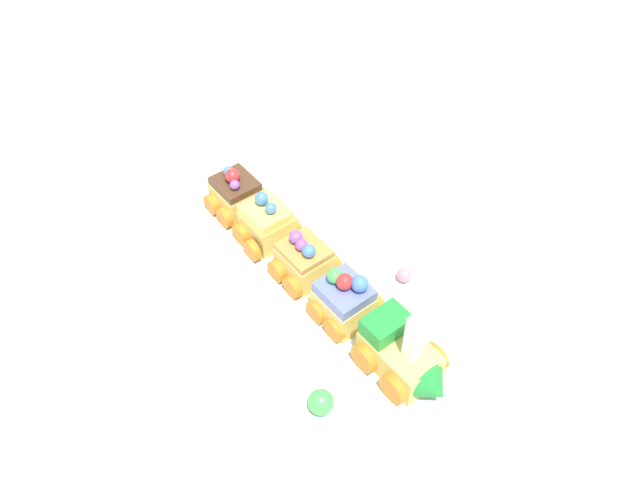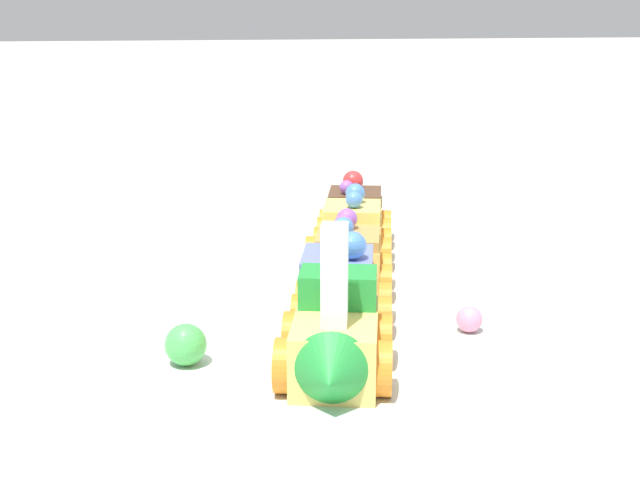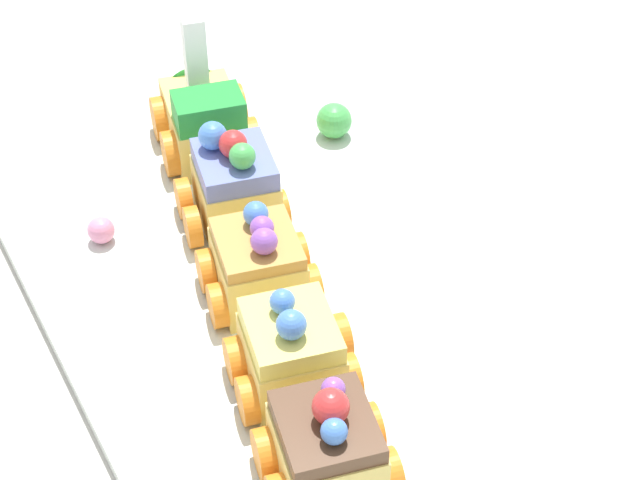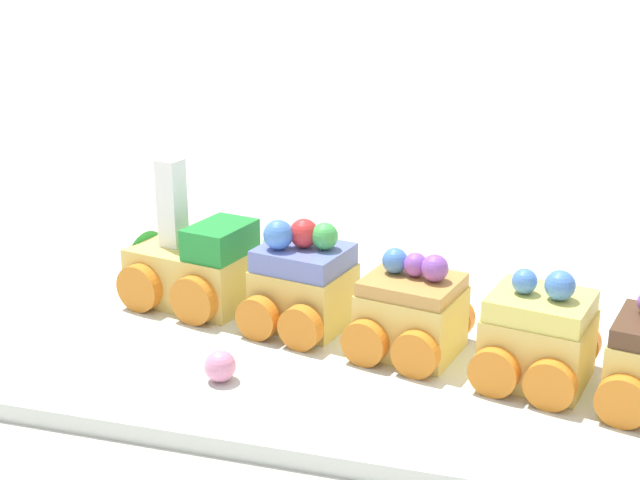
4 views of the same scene
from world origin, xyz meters
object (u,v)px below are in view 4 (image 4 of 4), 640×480
(cake_train_locomotive, at_px, (185,266))
(cake_car_lemon, at_px, (538,339))
(cake_car_caramel, at_px, (412,314))
(gumball_green, at_px, (279,247))
(cake_car_blueberry, at_px, (302,286))
(gumball_pink, at_px, (220,366))

(cake_train_locomotive, height_order, cake_car_lemon, cake_train_locomotive)
(cake_car_caramel, height_order, gumball_green, cake_car_caramel)
(cake_car_blueberry, height_order, cake_car_caramel, cake_car_blueberry)
(cake_train_locomotive, distance_m, gumball_pink, 0.14)
(cake_car_blueberry, xyz_separation_m, gumball_pink, (0.02, 0.09, -0.02))
(cake_car_caramel, relative_size, gumball_pink, 4.32)
(gumball_green, distance_m, gumball_pink, 0.22)
(gumball_green, bearing_deg, cake_train_locomotive, 66.82)
(cake_car_caramel, height_order, gumball_pink, cake_car_caramel)
(cake_train_locomotive, xyz_separation_m, gumball_pink, (-0.08, 0.12, -0.02))
(gumball_pink, bearing_deg, cake_car_lemon, -163.15)
(cake_train_locomotive, relative_size, cake_car_lemon, 1.40)
(cake_car_lemon, height_order, gumball_pink, cake_car_lemon)
(cake_train_locomotive, relative_size, cake_car_caramel, 1.40)
(cake_car_blueberry, xyz_separation_m, gumball_green, (0.06, -0.12, -0.02))
(cake_train_locomotive, distance_m, cake_car_blueberry, 0.10)
(cake_car_caramel, xyz_separation_m, cake_car_lemon, (-0.08, 0.02, 0.00))
(cake_train_locomotive, height_order, gumball_pink, cake_train_locomotive)
(cake_car_caramel, relative_size, cake_car_lemon, 1.00)
(cake_car_caramel, distance_m, cake_car_lemon, 0.09)
(cake_car_blueberry, relative_size, cake_car_lemon, 1.00)
(cake_car_lemon, height_order, gumball_green, cake_car_lemon)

